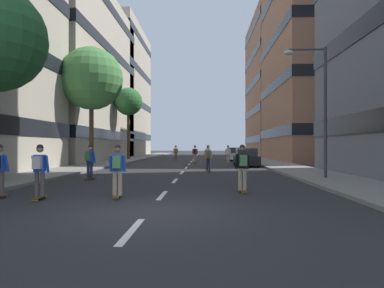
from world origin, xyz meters
TOP-DOWN VIEW (x-y plane):
  - ground_plane at (0.00, 27.68)m, footprint 166.07×166.07m
  - sidewalk_left at (-7.81, 31.14)m, footprint 3.38×76.11m
  - sidewalk_right at (7.81, 31.14)m, footprint 3.38×76.11m
  - lane_markings at (0.00, 28.00)m, footprint 0.16×62.20m
  - building_left_mid at (-16.33, 31.57)m, footprint 13.77×23.86m
  - building_left_far at (-16.33, 50.20)m, footprint 13.77×19.10m
  - building_right_mid at (16.33, 31.57)m, footprint 13.77×17.49m
  - building_right_far at (16.33, 50.20)m, footprint 13.77×19.01m
  - parked_car_near at (4.92, 31.32)m, footprint 1.82×4.40m
  - parked_car_mid at (4.92, 19.91)m, footprint 1.82×4.40m
  - street_tree_near at (-7.81, 32.30)m, footprint 3.36×3.36m
  - street_tree_mid at (-7.81, 18.75)m, footprint 5.11×5.11m
  - streetlamp_right at (7.11, 8.36)m, footprint 2.13×0.30m
  - skater_0 at (3.70, 24.36)m, footprint 0.57×0.92m
  - skater_1 at (2.87, 3.80)m, footprint 0.55×0.91m
  - skater_2 at (-4.34, 8.17)m, footprint 0.57×0.92m
  - skater_3 at (-1.94, 30.86)m, footprint 0.55×0.91m
  - skater_4 at (1.76, 24.25)m, footprint 0.56×0.92m
  - skater_6 at (-1.40, 2.28)m, footprint 0.55×0.92m
  - skater_7 at (-3.81, 1.86)m, footprint 0.53×0.90m
  - skater_8 at (0.47, 25.43)m, footprint 0.53×0.90m
  - skater_9 at (1.70, 14.25)m, footprint 0.56×0.92m

SIDE VIEW (x-z plane):
  - ground_plane at x=0.00m, z-range 0.00..0.00m
  - lane_markings at x=0.00m, z-range 0.00..0.01m
  - sidewalk_left at x=-7.81m, z-range 0.00..0.14m
  - sidewalk_right at x=7.81m, z-range 0.00..0.14m
  - parked_car_near at x=4.92m, z-range -0.06..1.46m
  - parked_car_mid at x=4.92m, z-range -0.06..1.46m
  - skater_0 at x=3.70m, z-range 0.10..1.87m
  - skater_1 at x=2.87m, z-range 0.13..1.90m
  - skater_2 at x=-4.34m, z-range 0.13..1.90m
  - skater_3 at x=-1.94m, z-range 0.13..1.90m
  - skater_4 at x=1.76m, z-range 0.13..1.90m
  - skater_6 at x=-1.40m, z-range 0.13..1.90m
  - skater_7 at x=-3.81m, z-range 0.13..1.90m
  - skater_8 at x=0.47m, z-range 0.13..1.90m
  - skater_9 at x=1.70m, z-range 0.13..1.90m
  - streetlamp_right at x=7.11m, z-range 0.89..7.39m
  - street_tree_near at x=-7.81m, z-range 2.70..11.34m
  - street_tree_mid at x=-7.81m, z-range 2.39..12.04m
  - building_left_mid at x=-16.33m, z-range 0.09..19.92m
  - building_right_mid at x=16.33m, z-range 0.09..21.84m
  - building_left_far at x=-16.33m, z-range 0.09..22.22m
  - building_right_far at x=16.33m, z-range 0.09..23.40m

